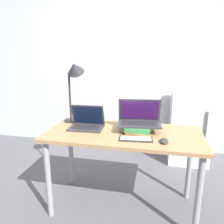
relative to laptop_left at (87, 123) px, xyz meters
name	(u,v)px	position (x,y,z in m)	size (l,w,h in m)	color
wall_back	(140,60)	(0.36, 1.43, 0.54)	(8.00, 0.05, 2.70)	silver
desk	(124,142)	(0.36, -0.04, -0.14)	(1.37, 0.64, 0.77)	#9E754C
laptop_left	(87,123)	(0.00, 0.00, 0.00)	(0.32, 0.23, 0.22)	#333338
book_stack	(139,129)	(0.49, -0.01, -0.01)	(0.24, 0.28, 0.07)	olive
laptop_on_books	(139,119)	(0.49, 0.02, 0.07)	(0.40, 0.26, 0.22)	#333338
wireless_keyboard	(136,139)	(0.48, -0.20, -0.04)	(0.28, 0.13, 0.01)	#28282D
mouse	(164,141)	(0.70, -0.21, -0.03)	(0.07, 0.11, 0.03)	#2D2D2D
desk_lamp	(74,75)	(-0.16, 0.13, 0.43)	(0.23, 0.20, 0.63)	#28282D
mini_fridge	(189,127)	(1.08, 1.08, -0.33)	(0.51, 0.49, 0.96)	white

